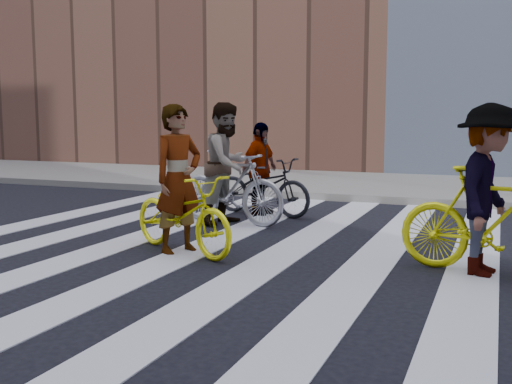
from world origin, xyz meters
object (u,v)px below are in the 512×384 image
Objects in this scene: bike_yellow_left at (182,214)px; rider_left at (178,179)px; rider_mid at (227,164)px; bike_silver_mid at (230,187)px; rider_rear at (260,169)px; bike_yellow_right at (491,222)px; bike_dark_rear at (262,186)px; rider_right at (488,190)px.

rider_left is at bearing 114.35° from bike_yellow_left.
rider_left is at bearing -161.51° from rider_mid.
rider_rear reaches higher than bike_silver_mid.
rider_rear is at bearing 5.05° from bike_silver_mid.
bike_yellow_right is 1.01× the size of rider_mid.
rider_rear is (0.09, 1.01, 0.21)m from bike_silver_mid.
rider_right reaches higher than bike_dark_rear.
rider_rear is at bearing 63.44° from bike_yellow_right.
bike_silver_mid is 1.01× the size of bike_yellow_right.
rider_mid is (-0.29, 2.06, 0.04)m from rider_left.
bike_silver_mid is 4.22m from rider_right.
bike_silver_mid is 1.02× the size of rider_mid.
rider_right is at bearing 100.06° from bike_yellow_right.
bike_dark_rear is 1.19× the size of rider_rear.
bike_yellow_right is 4.65m from bike_dark_rear.
bike_dark_rear is 0.99× the size of rider_mid.
bike_silver_mid is 2.11m from rider_left.
bike_yellow_left is 1.02× the size of rider_right.
bike_yellow_left is 0.97× the size of bike_yellow_right.
rider_left is at bearing -164.80° from rider_rear.
bike_yellow_left is at bearing 104.56° from rider_right.
bike_dark_rear is (0.14, 1.01, -0.09)m from bike_silver_mid.
rider_left reaches higher than bike_yellow_left.
rider_mid reaches higher than bike_silver_mid.
bike_yellow_right is at bearing -61.21° from bike_yellow_left.
rider_right is 4.65m from rider_rear.
rider_right reaches higher than bike_silver_mid.
bike_dark_rear is at bearing -77.59° from rider_rear.
rider_mid is at bearing -178.48° from bike_dark_rear.
bike_yellow_left is at bearing -164.80° from bike_dark_rear.
bike_yellow_left is 3.55m from rider_right.
bike_yellow_left is 3.10m from rider_rear.
rider_mid reaches higher than rider_rear.
bike_silver_mid is 1.03× the size of bike_dark_rear.
rider_mid is at bearing 32.46° from rider_left.
rider_mid is 1.03m from rider_rear.
bike_silver_mid is at bearing 31.10° from rider_left.
bike_yellow_right is at bearing -114.59° from bike_dark_rear.
rider_left is at bearing -162.87° from bike_silver_mid.
bike_silver_mid is at bearing -175.72° from bike_dark_rear.
rider_left is at bearing 104.50° from rider_right.
rider_left is 1.15× the size of rider_rear.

